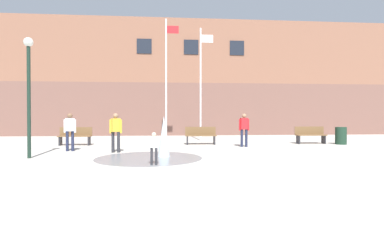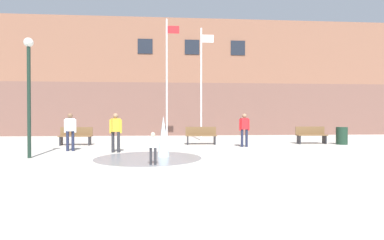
{
  "view_description": "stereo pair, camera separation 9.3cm",
  "coord_description": "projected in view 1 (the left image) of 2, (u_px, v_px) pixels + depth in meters",
  "views": [
    {
      "loc": [
        -1.81,
        -5.61,
        1.48
      ],
      "look_at": [
        -0.73,
        7.32,
        1.3
      ],
      "focal_mm": 28.0,
      "sensor_mm": 36.0,
      "label": 1
    },
    {
      "loc": [
        -1.72,
        -5.62,
        1.48
      ],
      "look_at": [
        -0.73,
        7.32,
        1.3
      ],
      "focal_mm": 28.0,
      "sensor_mm": 36.0,
      "label": 2
    }
  ],
  "objects": [
    {
      "name": "trash_can",
      "position": [
        341.0,
        136.0,
        15.54
      ],
      "size": [
        0.56,
        0.56,
        0.9
      ],
      "primitive_type": "cylinder",
      "color": "#193323",
      "rests_on": "ground"
    },
    {
      "name": "child_running",
      "position": [
        154.0,
        146.0,
        8.99
      ],
      "size": [
        0.31,
        0.23,
        0.99
      ],
      "rotation": [
        0.0,
        0.0,
        0.7
      ],
      "color": "#28282D",
      "rests_on": "ground"
    },
    {
      "name": "flagpole_left",
      "position": [
        167.0,
        76.0,
        17.75
      ],
      "size": [
        0.8,
        0.1,
        7.23
      ],
      "color": "silver",
      "rests_on": "ground"
    },
    {
      "name": "ground_plane",
      "position": [
        261.0,
        192.0,
        5.77
      ],
      "size": [
        100.0,
        100.0,
        0.0
      ],
      "primitive_type": "plane",
      "color": "#B2ADA3"
    },
    {
      "name": "library_building",
      "position": [
        188.0,
        81.0,
        25.52
      ],
      "size": [
        36.0,
        6.05,
        8.85
      ],
      "color": "brown",
      "rests_on": "ground"
    },
    {
      "name": "park_bench_under_right_flagpole",
      "position": [
        201.0,
        135.0,
        15.48
      ],
      "size": [
        1.6,
        0.44,
        0.91
      ],
      "color": "#28282D",
      "rests_on": "ground"
    },
    {
      "name": "splash_fountain",
      "position": [
        160.0,
        142.0,
        10.7
      ],
      "size": [
        3.73,
        3.73,
        1.47
      ],
      "color": "gray",
      "rests_on": "ground"
    },
    {
      "name": "lamp_post_left_lane",
      "position": [
        29.0,
        80.0,
        10.4
      ],
      "size": [
        0.32,
        0.32,
        4.2
      ],
      "color": "#192D23",
      "rests_on": "ground"
    },
    {
      "name": "adult_watching",
      "position": [
        116.0,
        129.0,
        12.05
      ],
      "size": [
        0.5,
        0.36,
        1.59
      ],
      "rotation": [
        0.0,
        0.0,
        0.6
      ],
      "color": "#28282D",
      "rests_on": "ground"
    },
    {
      "name": "park_bench_near_trashcan",
      "position": [
        310.0,
        135.0,
        15.9
      ],
      "size": [
        1.6,
        0.44,
        0.91
      ],
      "color": "#28282D",
      "rests_on": "ground"
    },
    {
      "name": "adult_in_red",
      "position": [
        244.0,
        127.0,
        14.28
      ],
      "size": [
        0.5,
        0.21,
        1.59
      ],
      "rotation": [
        0.0,
        0.0,
        -3.11
      ],
      "color": "#1E233D",
      "rests_on": "ground"
    },
    {
      "name": "teen_by_trashcan",
      "position": [
        70.0,
        129.0,
        12.53
      ],
      "size": [
        0.5,
        0.35,
        1.59
      ],
      "rotation": [
        0.0,
        0.0,
        -0.54
      ],
      "color": "#1E233D",
      "rests_on": "ground"
    },
    {
      "name": "park_bench_far_left",
      "position": [
        75.0,
        136.0,
        15.03
      ],
      "size": [
        1.6,
        0.44,
        0.91
      ],
      "color": "#28282D",
      "rests_on": "ground"
    },
    {
      "name": "flagpole_right",
      "position": [
        201.0,
        80.0,
        17.93
      ],
      "size": [
        0.8,
        0.1,
        6.74
      ],
      "color": "silver",
      "rests_on": "ground"
    }
  ]
}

